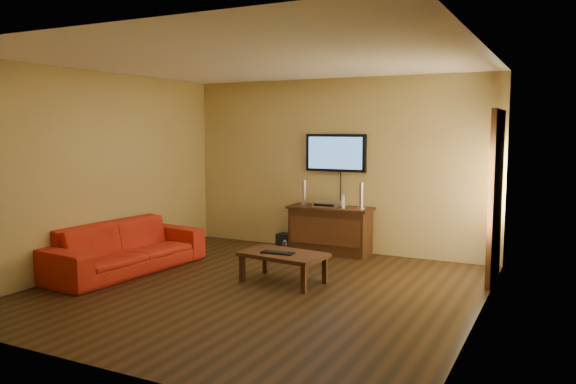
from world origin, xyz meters
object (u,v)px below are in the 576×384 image
Objects in this scene: television at (336,153)px; av_receiver at (327,204)px; game_console at (344,201)px; keyboard at (278,253)px; speaker_right at (361,197)px; speaker_left at (304,194)px; subwoofer at (285,241)px; media_console at (330,230)px; bottle at (285,247)px; sofa at (126,239)px; coffee_table at (283,257)px.

av_receiver is (-0.04, -0.24, -0.78)m from television.
game_console is 1.94m from keyboard.
game_console is at bearing 175.77° from speaker_right.
television reaches higher than keyboard.
game_console is (0.68, -0.01, -0.07)m from speaker_left.
speaker_left is 0.87m from subwoofer.
media_console reaches higher than subwoofer.
media_console is 1.90m from keyboard.
game_console is 0.50× the size of keyboard.
television reaches higher than game_console.
television is 0.81m from speaker_left.
game_console is at bearing -1.25° from speaker_left.
game_console is at bearing 19.59° from bottle.
speaker_right is 1.87× the size of game_console.
keyboard is (0.08, -1.90, 0.03)m from media_console.
media_console is 1.20m from television.
subwoofer is at bearing 116.21° from bottle.
sofa is 2.65m from subwoofer.
game_console reaches higher than subwoofer.
television reaches higher than speaker_right.
coffee_table is 0.49× the size of sofa.
speaker_right reaches higher than coffee_table.
speaker_left reaches higher than game_console.
speaker_left is 0.93× the size of keyboard.
subwoofer is at bearing 114.62° from keyboard.
speaker_right is 1.87× the size of bottle.
subwoofer is at bearing 116.48° from coffee_table.
game_console is 0.93× the size of subwoofer.
game_console reaches higher than media_console.
sofa is 3.02m from av_receiver.
av_receiver is at bearing 25.99° from bottle.
bottle is at bearing -119.42° from speaker_left.
speaker_left is (-0.45, -0.21, -0.64)m from television.
av_receiver reaches higher than bottle.
sofa is at bearing -129.36° from television.
keyboard is (0.13, -1.86, -0.38)m from av_receiver.
television is at bearing 24.67° from speaker_left.
coffee_table is 0.10m from keyboard.
sofa is 2.15m from keyboard.
av_receiver is 1.77× the size of bottle.
television is 3.39m from sofa.
speaker_right is (0.38, 1.79, 0.58)m from coffee_table.
speaker_left is at bearing 173.48° from av_receiver.
keyboard is at bearing -120.82° from coffee_table.
av_receiver reaches higher than subwoofer.
television is 4.65× the size of game_console.
coffee_table is 1.88m from game_console.
speaker_left is 0.68m from game_console.
speaker_right is (0.96, -0.04, 0.00)m from speaker_left.
game_console is (0.10, 1.81, 0.50)m from coffee_table.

